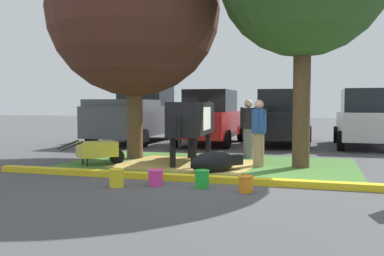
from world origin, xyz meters
The scene contains 18 objects.
ground_plane centered at (0.00, 0.00, 0.00)m, with size 80.00×80.00×0.00m, color #4C4C4F.
grass_island centered at (-0.59, 1.73, 0.01)m, with size 7.01×4.15×0.02m, color #477A33.
curb_yellow centered at (-0.59, -0.49, 0.06)m, with size 8.21×0.24×0.12m, color yellow.
hay_bedding centered at (-1.02, 1.50, 0.03)m, with size 3.20×2.40×0.04m, color tan.
shade_tree_left centered at (-2.80, 2.29, 4.01)m, with size 4.63×4.63×6.34m.
cow_holstein centered at (-1.00, 1.81, 1.13)m, with size 0.84×3.14×1.58m.
calf_lying centered at (-0.13, 0.51, 0.24)m, with size 1.12×1.18×0.48m.
person_handler centered at (0.66, 1.66, 0.86)m, with size 0.34×0.49×1.60m.
person_visitor_near centered at (0.17, 3.18, 0.87)m, with size 0.48×0.34×1.62m.
wheelbarrow centered at (-3.14, 0.89, 0.39)m, with size 1.35×1.34×0.63m.
bucket_yellow centered at (-1.47, -1.45, 0.17)m, with size 0.28×0.28×0.33m.
bucket_pink centered at (-0.86, -1.09, 0.15)m, with size 0.30×0.30×0.29m.
bucket_green centered at (0.02, -1.07, 0.17)m, with size 0.27×0.27×0.32m.
bucket_orange centered at (0.84, -1.23, 0.15)m, with size 0.27×0.27×0.28m.
pickup_truck_maroon centered at (-4.83, 7.11, 1.11)m, with size 2.23×5.41×2.42m.
sedan_red centered at (-1.85, 7.02, 0.98)m, with size 2.03×4.41×2.02m.
sedan_blue centered at (0.75, 7.58, 0.98)m, with size 2.03×4.41×2.02m.
sedan_silver centered at (3.60, 7.54, 0.98)m, with size 2.03×4.41×2.02m.
Camera 1 is at (1.99, -8.31, 1.49)m, focal length 39.65 mm.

